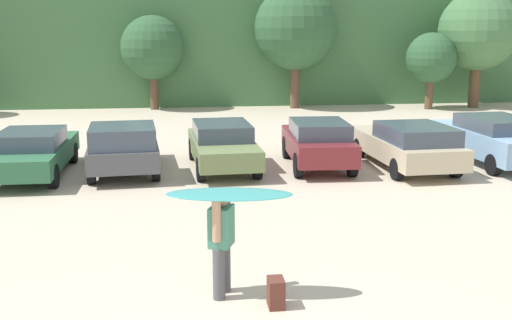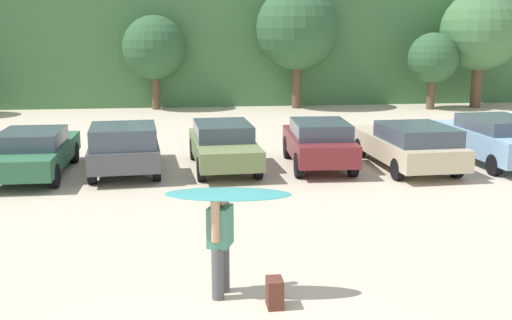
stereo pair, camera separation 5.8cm
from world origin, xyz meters
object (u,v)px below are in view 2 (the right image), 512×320
parked_car_champagne (408,144)px  surfboard_teal (228,194)px  parked_car_olive_green (223,144)px  parked_car_maroon (319,142)px  parked_car_forest_green (34,151)px  parked_car_dark_gray (124,146)px  backpack_dropped (275,293)px  person_adult (220,237)px  parked_car_sky_blue (495,139)px

parked_car_champagne → surfboard_teal: bearing=141.9°
parked_car_olive_green → parked_car_maroon: 2.87m
parked_car_forest_green → parked_car_olive_green: (5.38, 0.30, 0.03)m
parked_car_dark_gray → parked_car_champagne: (8.37, -0.35, -0.05)m
backpack_dropped → parked_car_dark_gray: bearing=108.1°
parked_car_champagne → surfboard_teal: surfboard_teal is taller
parked_car_forest_green → parked_car_dark_gray: bearing=-89.4°
parked_car_olive_green → parked_car_dark_gray: bearing=92.6°
parked_car_forest_green → person_adult: 9.88m
parked_car_maroon → person_adult: person_adult is taller
person_adult → backpack_dropped: person_adult is taller
person_adult → backpack_dropped: size_ratio=3.82×
parked_car_olive_green → parked_car_sky_blue: 8.39m
surfboard_teal → backpack_dropped: size_ratio=4.41×
parked_car_dark_gray → parked_car_maroon: bearing=-93.6°
parked_car_maroon → backpack_dropped: 9.70m
parked_car_maroon → backpack_dropped: bearing=166.4°
parked_car_champagne → backpack_dropped: size_ratio=10.79×
parked_car_olive_green → surfboard_teal: bearing=173.7°
parked_car_champagne → parked_car_olive_green: bearing=80.8°
parked_car_forest_green → parked_car_olive_green: size_ratio=1.05×
parked_car_forest_green → surfboard_teal: (4.86, -8.79, 0.97)m
person_adult → parked_car_olive_green: bearing=-72.9°
parked_car_sky_blue → parked_car_forest_green: bearing=87.1°
parked_car_forest_green → parked_car_champagne: 10.88m
parked_car_forest_green → backpack_dropped: size_ratio=10.48×
backpack_dropped → parked_car_sky_blue: bearing=48.0°
parked_car_maroon → person_adult: bearing=161.0°
parked_car_sky_blue → surfboard_teal: size_ratio=2.35×
parked_car_champagne → backpack_dropped: (-5.36, -8.86, -0.51)m
parked_car_forest_green → person_adult: size_ratio=2.75×
parked_car_forest_green → backpack_dropped: parked_car_forest_green is taller
parked_car_dark_gray → backpack_dropped: bearing=-166.3°
parked_car_forest_green → person_adult: (4.74, -8.67, 0.26)m
parked_car_olive_green → parked_car_champagne: size_ratio=0.92×
parked_car_dark_gray → parked_car_forest_green: bearing=86.1°
parked_car_dark_gray → person_adult: size_ratio=2.57×
parked_car_dark_gray → person_adult: (2.23, -8.69, 0.18)m
parked_car_olive_green → parked_car_champagne: bearing=-99.6°
parked_car_sky_blue → parked_car_olive_green: bearing=84.9°
parked_car_maroon → parked_car_olive_green: bearing=88.7°
person_adult → backpack_dropped: bearing=167.4°
parked_car_forest_green → person_adult: bearing=-151.3°
parked_car_forest_green → parked_car_sky_blue: parked_car_sky_blue is taller
parked_car_dark_gray → parked_car_maroon: size_ratio=1.07×
parked_car_olive_green → surfboard_teal: size_ratio=2.26×
backpack_dropped → surfboard_teal: bearing=148.8°
parked_car_dark_gray → surfboard_teal: bearing=-169.5°
parked_car_champagne → backpack_dropped: parked_car_champagne is taller
parked_car_sky_blue → backpack_dropped: (-8.25, -9.15, -0.56)m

